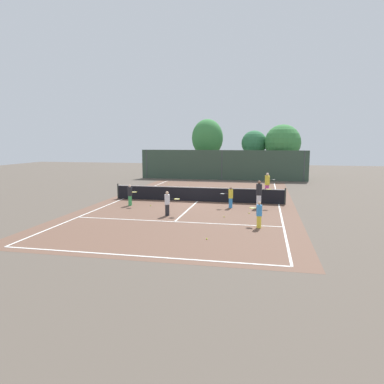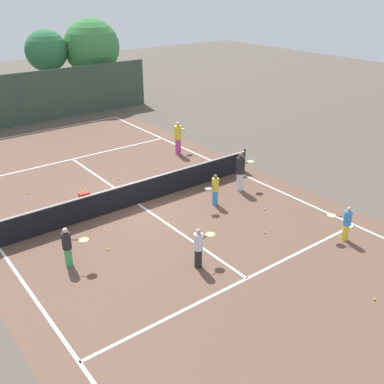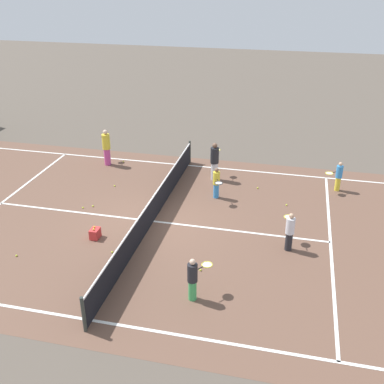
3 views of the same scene
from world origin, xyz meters
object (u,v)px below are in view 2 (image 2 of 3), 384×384
Objects in this scene: player_3 at (199,247)px; tennis_ball_0 at (77,213)px; tennis_ball_5 at (110,178)px; player_0 at (178,138)px; ball_crate at (84,196)px; tennis_ball_4 at (192,155)px; tennis_ball_2 at (118,179)px; tennis_ball_7 at (264,232)px; tennis_ball_9 at (155,170)px; tennis_ball_8 at (264,209)px; player_4 at (68,246)px; player_1 at (241,171)px; tennis_ball_3 at (28,193)px; tennis_ball_1 at (9,158)px; tennis_ball_11 at (107,250)px; tennis_ball_10 at (374,299)px; player_2 at (215,189)px; player_5 at (346,223)px.

tennis_ball_0 is (-1.56, 5.68, -0.68)m from player_3.
tennis_ball_5 is at bearing 82.04° from player_3.
player_0 is 4.08× the size of ball_crate.
tennis_ball_2 is at bearing -174.07° from tennis_ball_4.
tennis_ball_7 is (-2.80, -7.95, 0.00)m from tennis_ball_4.
ball_crate reaches higher than tennis_ball_9.
tennis_ball_8 is at bearing -78.88° from tennis_ball_9.
player_4 is 7.80m from tennis_ball_8.
tennis_ball_3 is (-7.45, 5.21, -0.86)m from player_1.
tennis_ball_5 is (2.88, -5.53, 0.00)m from tennis_ball_1.
tennis_ball_4 is (8.43, -0.53, 0.00)m from tennis_ball_3.
player_3 is 20.91× the size of tennis_ball_5.
tennis_ball_9 is (-2.24, -1.23, -0.86)m from player_0.
tennis_ball_11 is at bearing 3.04° from player_4.
tennis_ball_9 is (4.84, 1.84, 0.00)m from tennis_ball_0.
player_1 is at bearing -67.19° from tennis_ball_9.
tennis_ball_0 is at bearing 114.12° from tennis_ball_10.
tennis_ball_5 is at bearing 104.73° from tennis_ball_7.
player_2 reaches higher than tennis_ball_9.
tennis_ball_2 and tennis_ball_9 have the same top height.
tennis_ball_11 is (-5.03, 2.42, 0.00)m from tennis_ball_7.
player_5 reaches higher than tennis_ball_4.
player_3 is 20.91× the size of tennis_ball_10.
tennis_ball_8 is at bearing 100.34° from player_5.
player_2 is at bearing -67.65° from tennis_ball_2.
tennis_ball_5 is at bearing 98.40° from tennis_ball_10.
player_4 is at bearing -173.57° from player_1.
tennis_ball_1 is 1.00× the size of tennis_ball_3.
tennis_ball_0 is at bearing 130.71° from tennis_ball_7.
player_0 reaches higher than tennis_ball_10.
tennis_ball_7 is (-0.06, -2.86, -0.65)m from player_2.
tennis_ball_9 is 11.89m from tennis_ball_10.
tennis_ball_10 is at bearing -92.82° from tennis_ball_7.
tennis_ball_0 is 1.00× the size of tennis_ball_3.
player_5 is at bearing 50.33° from tennis_ball_10.
player_0 is 4.55m from tennis_ball_5.
player_0 is at bearing 125.86° from tennis_ball_4.
tennis_ball_3 is 10.00m from tennis_ball_8.
player_3 is at bearing -176.53° from tennis_ball_7.
player_5 is (1.84, -4.85, -0.01)m from player_2.
tennis_ball_4 is 2.76m from tennis_ball_9.
player_4 is at bearing -97.07° from tennis_ball_3.
tennis_ball_5 is (3.58, -0.68, 0.00)m from tennis_ball_3.
player_1 is 26.10× the size of tennis_ball_9.
player_4 reaches higher than player_2.
ball_crate is 6.45× the size of tennis_ball_11.
player_1 is 5.27m from player_5.
tennis_ball_11 is at bearing 154.36° from tennis_ball_7.
ball_crate is at bearing 75.14° from tennis_ball_11.
tennis_ball_7 is at bearing 133.63° from player_5.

